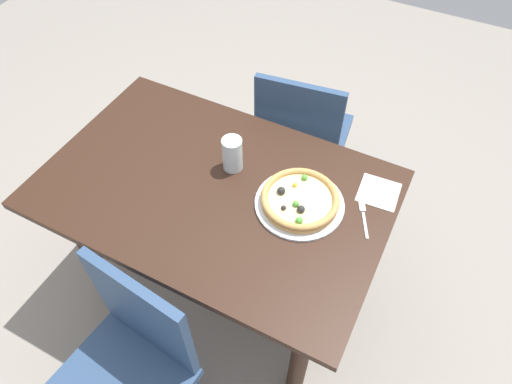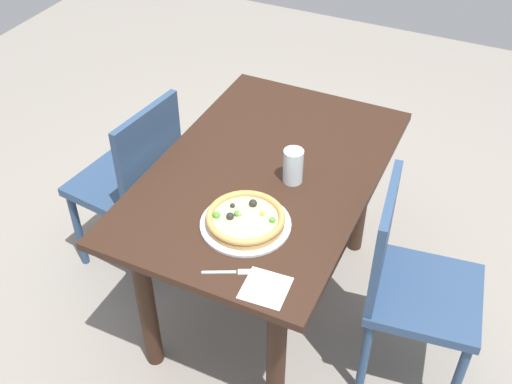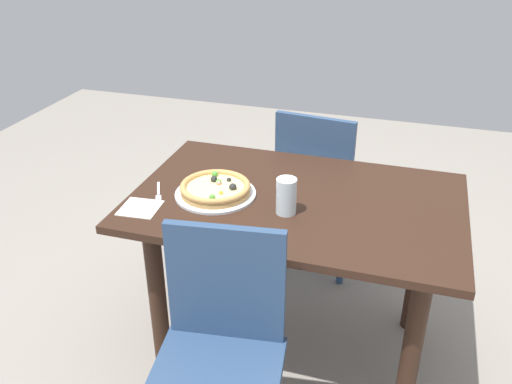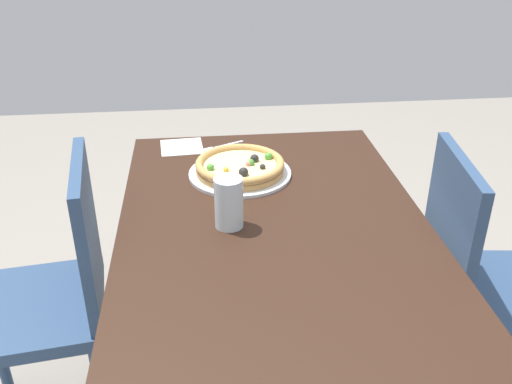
% 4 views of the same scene
% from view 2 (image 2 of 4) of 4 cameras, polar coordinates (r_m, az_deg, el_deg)
% --- Properties ---
extents(ground_plane, '(6.00, 6.00, 0.00)m').
position_cam_2_polar(ground_plane, '(2.89, 0.72, -9.62)').
color(ground_plane, gray).
extents(dining_table, '(1.26, 0.82, 0.74)m').
position_cam_2_polar(dining_table, '(2.45, 0.83, -0.35)').
color(dining_table, '#331E14').
rests_on(dining_table, ground).
extents(chair_near, '(0.44, 0.44, 0.89)m').
position_cam_2_polar(chair_near, '(2.77, -11.19, 1.07)').
color(chair_near, navy).
rests_on(chair_near, ground).
extents(chair_far, '(0.45, 0.45, 0.89)m').
position_cam_2_polar(chair_far, '(2.35, 13.90, -8.08)').
color(chair_far, navy).
rests_on(chair_far, ground).
extents(plate, '(0.32, 0.32, 0.01)m').
position_cam_2_polar(plate, '(2.14, -0.96, -2.97)').
color(plate, silver).
rests_on(plate, dining_table).
extents(pizza, '(0.27, 0.27, 0.05)m').
position_cam_2_polar(pizza, '(2.12, -0.98, -2.45)').
color(pizza, tan).
rests_on(pizza, plate).
extents(fork, '(0.09, 0.16, 0.00)m').
position_cam_2_polar(fork, '(1.98, -2.20, -7.37)').
color(fork, silver).
rests_on(fork, dining_table).
extents(drinking_glass, '(0.08, 0.08, 0.14)m').
position_cam_2_polar(drinking_glass, '(2.28, 3.43, 2.40)').
color(drinking_glass, silver).
rests_on(drinking_glass, dining_table).
extents(napkin, '(0.15, 0.15, 0.00)m').
position_cam_2_polar(napkin, '(1.94, 0.88, -8.82)').
color(napkin, white).
rests_on(napkin, dining_table).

